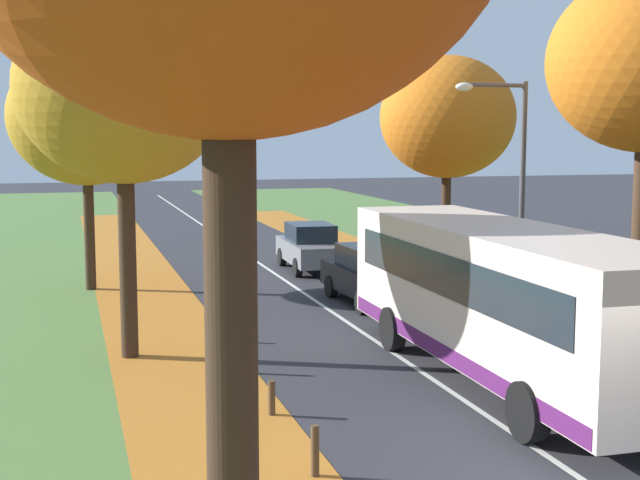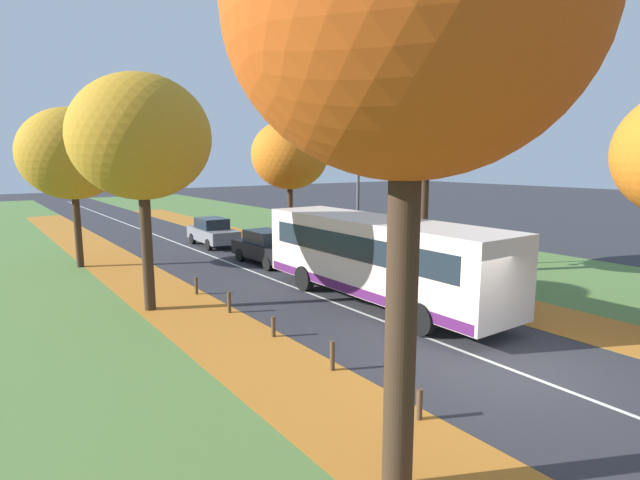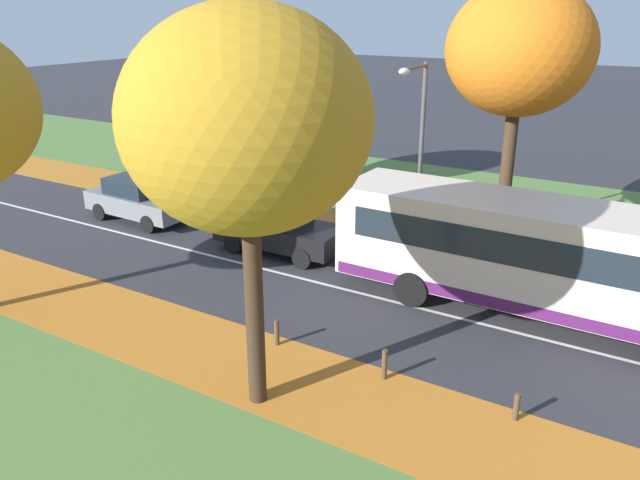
{
  "view_description": "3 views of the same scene",
  "coord_description": "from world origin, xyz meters",
  "px_view_note": "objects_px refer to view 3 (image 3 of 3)",
  "views": [
    {
      "loc": [
        -6.75,
        -8.89,
        4.78
      ],
      "look_at": [
        -0.81,
        11.9,
        2.16
      ],
      "focal_mm": 50.0,
      "sensor_mm": 36.0,
      "label": 1
    },
    {
      "loc": [
        -10.37,
        -6.39,
        5.0
      ],
      "look_at": [
        2.1,
        10.95,
        1.55
      ],
      "focal_mm": 28.0,
      "sensor_mm": 36.0,
      "label": 2
    },
    {
      "loc": [
        -14.16,
        3.44,
        7.58
      ],
      "look_at": [
        -0.3,
        11.8,
        1.47
      ],
      "focal_mm": 35.0,
      "sensor_mm": 36.0,
      "label": 3
    }
  ],
  "objects_px": {
    "tree_right_near": "(520,51)",
    "car_grey_following": "(138,199)",
    "car_black_lead": "(279,229)",
    "bollard_fourth": "(384,365)",
    "bus": "(538,253)",
    "tree_left_near": "(247,122)",
    "tree_right_mid": "(240,68)",
    "streetlamp_right": "(418,139)",
    "bollard_fifth": "(277,332)",
    "bollard_third": "(516,407)"
  },
  "relations": [
    {
      "from": "tree_left_near",
      "to": "streetlamp_right",
      "type": "xyz_separation_m",
      "value": [
        9.21,
        0.56,
        -1.95
      ]
    },
    {
      "from": "bollard_third",
      "to": "bollard_fifth",
      "type": "relative_size",
      "value": 0.92
    },
    {
      "from": "bollard_third",
      "to": "bollard_fourth",
      "type": "relative_size",
      "value": 0.85
    },
    {
      "from": "bollard_fourth",
      "to": "streetlamp_right",
      "type": "relative_size",
      "value": 0.12
    },
    {
      "from": "car_black_lead",
      "to": "bollard_fourth",
      "type": "bearing_deg",
      "value": -128.84
    },
    {
      "from": "tree_right_mid",
      "to": "streetlamp_right",
      "type": "bearing_deg",
      "value": -103.76
    },
    {
      "from": "tree_right_near",
      "to": "car_black_lead",
      "type": "bearing_deg",
      "value": 126.16
    },
    {
      "from": "bollard_fifth",
      "to": "car_grey_following",
      "type": "distance_m",
      "value": 10.89
    },
    {
      "from": "bollard_fourth",
      "to": "streetlamp_right",
      "type": "bearing_deg",
      "value": 18.81
    },
    {
      "from": "streetlamp_right",
      "to": "bus",
      "type": "relative_size",
      "value": 0.58
    },
    {
      "from": "tree_left_near",
      "to": "tree_right_near",
      "type": "bearing_deg",
      "value": -8.62
    },
    {
      "from": "tree_left_near",
      "to": "bollard_third",
      "type": "height_order",
      "value": "tree_left_near"
    },
    {
      "from": "bus",
      "to": "car_grey_following",
      "type": "xyz_separation_m",
      "value": [
        0.16,
        14.47,
        -0.89
      ]
    },
    {
      "from": "bollard_fourth",
      "to": "car_grey_following",
      "type": "relative_size",
      "value": 0.17
    },
    {
      "from": "bus",
      "to": "tree_left_near",
      "type": "bearing_deg",
      "value": 150.34
    },
    {
      "from": "tree_right_near",
      "to": "bollard_fifth",
      "type": "distance_m",
      "value": 11.37
    },
    {
      "from": "tree_left_near",
      "to": "car_grey_following",
      "type": "height_order",
      "value": "tree_left_near"
    },
    {
      "from": "tree_left_near",
      "to": "bus",
      "type": "bearing_deg",
      "value": -29.66
    },
    {
      "from": "bus",
      "to": "streetlamp_right",
      "type": "bearing_deg",
      "value": 61.14
    },
    {
      "from": "bollard_fourth",
      "to": "car_black_lead",
      "type": "xyz_separation_m",
      "value": [
        4.95,
        6.15,
        0.46
      ]
    },
    {
      "from": "tree_left_near",
      "to": "bollard_third",
      "type": "distance_m",
      "value": 7.43
    },
    {
      "from": "bollard_fifth",
      "to": "bus",
      "type": "relative_size",
      "value": 0.06
    },
    {
      "from": "tree_left_near",
      "to": "bollard_third",
      "type": "xyz_separation_m",
      "value": [
        2.03,
        -4.7,
        -5.38
      ]
    },
    {
      "from": "tree_left_near",
      "to": "bus",
      "type": "xyz_separation_m",
      "value": [
        6.78,
        -3.86,
        -3.98
      ]
    },
    {
      "from": "tree_left_near",
      "to": "car_grey_following",
      "type": "distance_m",
      "value": 13.59
    },
    {
      "from": "tree_left_near",
      "to": "car_black_lead",
      "type": "relative_size",
      "value": 1.81
    },
    {
      "from": "tree_right_mid",
      "to": "streetlamp_right",
      "type": "height_order",
      "value": "tree_right_mid"
    },
    {
      "from": "tree_right_near",
      "to": "car_black_lead",
      "type": "height_order",
      "value": "tree_right_near"
    },
    {
      "from": "streetlamp_right",
      "to": "bus",
      "type": "distance_m",
      "value": 5.44
    },
    {
      "from": "tree_right_mid",
      "to": "bollard_fifth",
      "type": "xyz_separation_m",
      "value": [
        -9.26,
        -8.03,
        -4.95
      ]
    },
    {
      "from": "bollard_third",
      "to": "bus",
      "type": "relative_size",
      "value": 0.06
    },
    {
      "from": "bollard_fourth",
      "to": "tree_left_near",
      "type": "bearing_deg",
      "value": 136.64
    },
    {
      "from": "tree_left_near",
      "to": "tree_right_near",
      "type": "distance_m",
      "value": 11.46
    },
    {
      "from": "tree_right_near",
      "to": "bollard_fourth",
      "type": "height_order",
      "value": "tree_right_near"
    },
    {
      "from": "bus",
      "to": "car_grey_following",
      "type": "bearing_deg",
      "value": 89.35
    },
    {
      "from": "bollard_third",
      "to": "bollard_fourth",
      "type": "height_order",
      "value": "bollard_fourth"
    },
    {
      "from": "car_black_lead",
      "to": "tree_right_mid",
      "type": "bearing_deg",
      "value": 47.41
    },
    {
      "from": "tree_right_near",
      "to": "bollard_fourth",
      "type": "xyz_separation_m",
      "value": [
        -9.31,
        -0.18,
        -5.94
      ]
    },
    {
      "from": "streetlamp_right",
      "to": "car_black_lead",
      "type": "height_order",
      "value": "streetlamp_right"
    },
    {
      "from": "tree_left_near",
      "to": "car_black_lead",
      "type": "bearing_deg",
      "value": 31.46
    },
    {
      "from": "tree_right_mid",
      "to": "bollard_third",
      "type": "distance_m",
      "value": 17.21
    },
    {
      "from": "bollard_third",
      "to": "bus",
      "type": "distance_m",
      "value": 5.02
    },
    {
      "from": "tree_right_near",
      "to": "tree_right_mid",
      "type": "height_order",
      "value": "tree_right_near"
    },
    {
      "from": "car_black_lead",
      "to": "car_grey_following",
      "type": "height_order",
      "value": "same"
    },
    {
      "from": "tree_right_mid",
      "to": "bus",
      "type": "distance_m",
      "value": 14.03
    },
    {
      "from": "bollard_third",
      "to": "bus",
      "type": "height_order",
      "value": "bus"
    },
    {
      "from": "bus",
      "to": "tree_right_mid",
      "type": "bearing_deg",
      "value": 70.68
    },
    {
      "from": "tree_right_near",
      "to": "bus",
      "type": "xyz_separation_m",
      "value": [
        -4.54,
        -2.14,
        -4.6
      ]
    },
    {
      "from": "bus",
      "to": "car_grey_following",
      "type": "distance_m",
      "value": 14.5
    },
    {
      "from": "tree_right_near",
      "to": "car_grey_following",
      "type": "relative_size",
      "value": 1.96
    }
  ]
}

